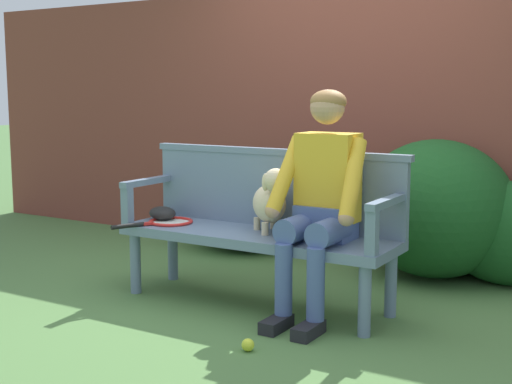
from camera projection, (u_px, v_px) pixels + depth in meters
The scene contains 14 objects.
ground_plane at pixel (256, 304), 4.40m from camera, with size 40.00×40.00×0.00m, color #4C753D.
brick_garden_fence at pixel (362, 122), 5.63m from camera, with size 8.00×0.30×2.13m, color brown.
hedge_bush_far_right at pixel (242, 207), 5.88m from camera, with size 0.96×0.84×0.72m, color #286B2D.
hedge_bush_mid_right at pixel (508, 233), 4.79m from camera, with size 0.92×0.56×0.72m, color #194C1E.
hedge_bush_mid_left at pixel (435, 209), 5.00m from camera, with size 1.09×1.07×0.98m, color #194C1E.
garden_bench at pixel (256, 241), 4.35m from camera, with size 1.77×0.52×0.46m.
bench_backrest at pixel (275, 187), 4.50m from camera, with size 1.81×0.06×0.50m.
bench_armrest_left_end at pixel (140, 191), 4.67m from camera, with size 0.06×0.52×0.28m.
bench_armrest_right_end at pixel (381, 214), 3.80m from camera, with size 0.06×0.52×0.28m.
person_seated at pixel (321, 195), 4.06m from camera, with size 0.56×0.66×1.33m.
dog_on_bench at pixel (271, 200), 4.29m from camera, with size 0.37×0.35×0.41m.
tennis_racket at pixel (167, 222), 4.62m from camera, with size 0.39×0.57×0.03m.
baseball_glove at pixel (162, 213), 4.75m from camera, with size 0.22×0.17×0.09m, color black.
tennis_ball at pixel (248, 345), 3.60m from camera, with size 0.07×0.07×0.07m, color #CCDB33.
Camera 1 is at (2.21, -3.64, 1.32)m, focal length 49.54 mm.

